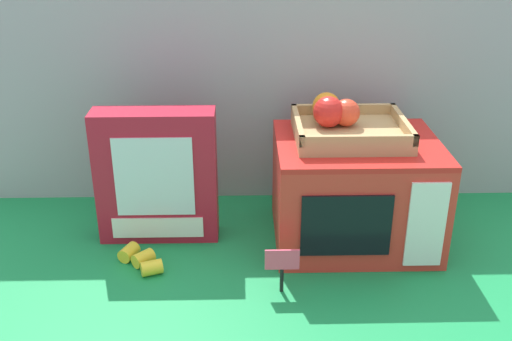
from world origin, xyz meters
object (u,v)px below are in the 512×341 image
loose_toy_banana (141,259)px  price_sign (281,264)px  food_groups_crate (343,123)px  cookie_set_box (157,176)px  toy_microwave (355,191)px

loose_toy_banana → price_sign: bearing=-18.9°
food_groups_crate → price_sign: (-0.15, -0.25, -0.21)m
cookie_set_box → price_sign: bearing=-40.4°
food_groups_crate → loose_toy_banana: bearing=-162.3°
toy_microwave → price_sign: size_ratio=3.66×
toy_microwave → cookie_set_box: cookie_set_box is taller
toy_microwave → price_sign: toy_microwave is taller
price_sign → loose_toy_banana: bearing=161.1°
food_groups_crate → toy_microwave: bearing=-48.4°
cookie_set_box → price_sign: 0.37m
toy_microwave → cookie_set_box: 0.46m
food_groups_crate → cookie_set_box: bearing=-178.0°
food_groups_crate → cookie_set_box: size_ratio=0.79×
food_groups_crate → cookie_set_box: 0.44m
food_groups_crate → price_sign: size_ratio=2.49×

